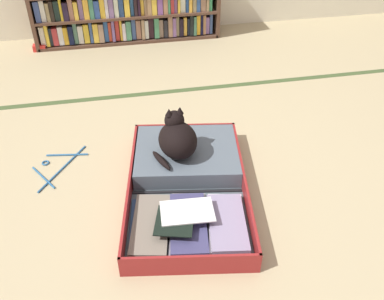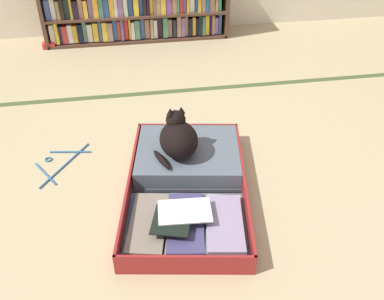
% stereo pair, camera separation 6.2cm
% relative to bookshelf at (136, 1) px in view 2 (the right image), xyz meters
% --- Properties ---
extents(ground_plane, '(10.00, 10.00, 0.00)m').
position_rel_bookshelf_xyz_m(ground_plane, '(0.16, -2.23, -0.32)').
color(ground_plane, tan).
extents(tatami_border, '(4.80, 0.05, 0.00)m').
position_rel_bookshelf_xyz_m(tatami_border, '(0.16, -1.03, -0.32)').
color(tatami_border, '#3F522C').
rests_on(tatami_border, ground_plane).
extents(bookshelf, '(1.56, 0.29, 0.65)m').
position_rel_bookshelf_xyz_m(bookshelf, '(0.00, 0.00, 0.00)').
color(bookshelf, '#503628').
rests_on(bookshelf, ground_plane).
extents(open_suitcase, '(0.72, 1.03, 0.11)m').
position_rel_bookshelf_xyz_m(open_suitcase, '(0.13, -2.00, -0.28)').
color(open_suitcase, maroon).
rests_on(open_suitcase, ground_plane).
extents(black_cat, '(0.25, 0.27, 0.25)m').
position_rel_bookshelf_xyz_m(black_cat, '(0.10, -1.88, -0.12)').
color(black_cat, black).
rests_on(black_cat, open_suitcase).
extents(clothes_hanger, '(0.30, 0.36, 0.01)m').
position_rel_bookshelf_xyz_m(clothes_hanger, '(-0.53, -1.73, -0.32)').
color(clothes_hanger, '#295E91').
rests_on(clothes_hanger, ground_plane).
extents(small_red_pouch, '(0.10, 0.07, 0.05)m').
position_rel_bookshelf_xyz_m(small_red_pouch, '(-0.75, -0.11, -0.30)').
color(small_red_pouch, red).
rests_on(small_red_pouch, ground_plane).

